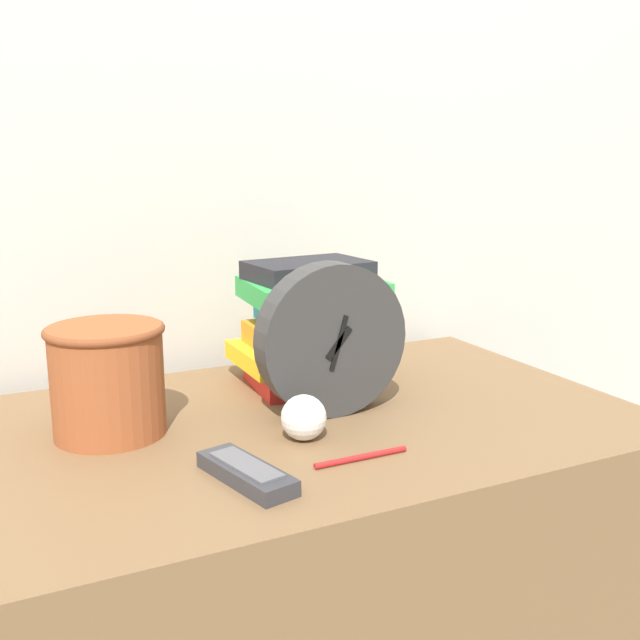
% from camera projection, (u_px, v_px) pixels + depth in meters
% --- Properties ---
extents(wall_back, '(6.00, 0.04, 2.40)m').
position_uv_depth(wall_back, '(175.00, 91.00, 1.32)').
color(wall_back, beige).
rests_on(wall_back, ground_plane).
extents(desk, '(1.13, 0.63, 0.71)m').
position_uv_depth(desk, '(264.00, 638.00, 1.17)').
color(desk, brown).
rests_on(desk, ground_plane).
extents(desk_clock, '(0.23, 0.05, 0.23)m').
position_uv_depth(desk_clock, '(332.00, 340.00, 1.11)').
color(desk_clock, '#333333').
rests_on(desk_clock, desk).
extents(book_stack, '(0.24, 0.20, 0.21)m').
position_uv_depth(book_stack, '(309.00, 323.00, 1.27)').
color(book_stack, red).
rests_on(book_stack, desk).
extents(basket, '(0.16, 0.16, 0.16)m').
position_uv_depth(basket, '(107.00, 377.00, 1.04)').
color(basket, '#994C28').
rests_on(basket, desk).
extents(tv_remote, '(0.08, 0.16, 0.02)m').
position_uv_depth(tv_remote, '(247.00, 473.00, 0.90)').
color(tv_remote, '#333338').
rests_on(tv_remote, desk).
extents(crumpled_paper_ball, '(0.06, 0.06, 0.06)m').
position_uv_depth(crumpled_paper_ball, '(304.00, 418.00, 1.03)').
color(crumpled_paper_ball, white).
rests_on(crumpled_paper_ball, desk).
extents(pen, '(0.13, 0.01, 0.01)m').
position_uv_depth(pen, '(361.00, 457.00, 0.96)').
color(pen, '#B21E1E').
rests_on(pen, desk).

